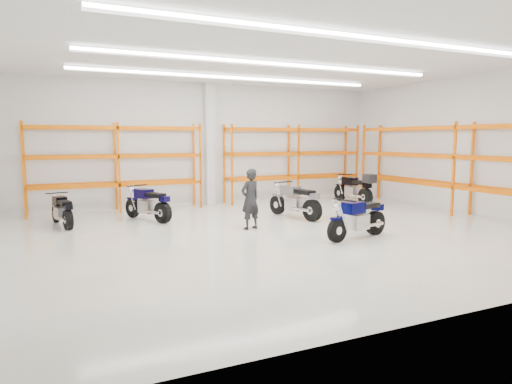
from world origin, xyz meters
name	(u,v)px	position (x,y,z in m)	size (l,w,h in m)	color
ground	(283,233)	(0.00, 0.00, 0.00)	(14.00, 14.00, 0.00)	beige
room_shell	(284,106)	(0.00, 0.03, 3.28)	(14.02, 12.02, 4.51)	white
motorcycle_main	(360,219)	(1.42, -1.35, 0.48)	(2.04, 0.79, 1.02)	black
motorcycle_back_a	(62,211)	(-5.23, 3.37, 0.43)	(0.67, 1.85, 0.92)	black
motorcycle_back_b	(149,205)	(-2.82, 3.27, 0.49)	(1.06, 1.99, 1.04)	black
motorcycle_back_c	(296,202)	(1.42, 1.79, 0.52)	(0.83, 2.21, 1.10)	black
motorcycle_back_d	(356,189)	(5.04, 3.59, 0.56)	(0.73, 2.29, 1.18)	black
standing_man	(250,199)	(-0.58, 0.82, 0.83)	(0.60, 0.40, 1.66)	black
structural_column	(210,144)	(0.00, 5.82, 2.25)	(0.32, 0.32, 4.50)	white
pallet_racking_back_left	(117,159)	(-3.40, 5.48, 1.79)	(5.67, 0.87, 3.00)	#EA4900
pallet_racking_back_right	(294,156)	(3.40, 5.48, 1.79)	(5.67, 0.87, 3.00)	#EA4900
pallet_racking_side	(463,159)	(6.48, 0.00, 1.81)	(0.87, 9.07, 3.00)	#EA4900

